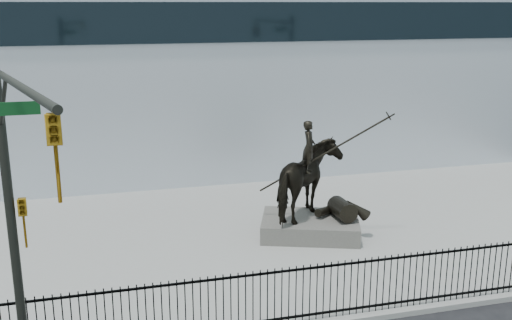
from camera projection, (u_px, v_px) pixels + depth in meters
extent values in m
cube|color=#959592|center=(267.00, 236.00, 20.34)|extent=(30.00, 12.00, 0.15)
cube|color=silver|center=(198.00, 67.00, 31.36)|extent=(44.00, 14.00, 9.00)
cube|color=black|center=(330.00, 312.00, 14.92)|extent=(22.00, 0.05, 0.05)
cube|color=black|center=(332.00, 266.00, 14.60)|extent=(22.00, 0.05, 0.05)
cube|color=black|center=(331.00, 290.00, 14.76)|extent=(22.00, 0.03, 1.50)
cube|color=#4F4D48|center=(310.00, 226.00, 20.20)|extent=(3.79, 3.18, 0.60)
imported|color=black|center=(311.00, 181.00, 19.80)|extent=(2.92, 3.14, 2.57)
imported|color=black|center=(309.00, 147.00, 19.51)|extent=(0.61, 0.74, 1.74)
cylinder|color=black|center=(323.00, 155.00, 19.54)|extent=(3.90, 1.47, 2.61)
cylinder|color=black|center=(13.00, 234.00, 11.36)|extent=(0.18, 0.18, 7.00)
cylinder|color=black|center=(17.00, 85.00, 8.74)|extent=(1.47, 4.84, 0.12)
imported|color=#B27D13|center=(56.00, 159.00, 7.06)|extent=(0.18, 0.22, 1.10)
imported|color=#B27D13|center=(24.00, 223.00, 11.36)|extent=(0.16, 0.20, 1.00)
cube|color=#0C3F19|center=(11.00, 109.00, 9.67)|extent=(0.90, 0.03, 0.22)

